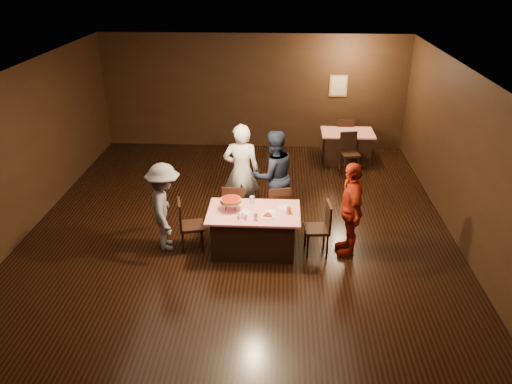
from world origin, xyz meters
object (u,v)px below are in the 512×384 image
(chair_end_right, at_px, (317,228))
(glass_back, at_px, (252,200))
(chair_back_far, at_px, (344,135))
(glass_amber, at_px, (289,210))
(back_table, at_px, (346,146))
(diner_white_jacket, at_px, (241,172))
(chair_end_left, at_px, (192,225))
(glass_front_left, at_px, (256,216))
(main_table, at_px, (254,231))
(chair_far_right, at_px, (277,207))
(chair_far_left, at_px, (235,206))
(plate_empty, at_px, (286,208))
(diner_grey_knit, at_px, (165,207))
(pizza_stand, at_px, (231,200))
(diner_red_shirt, at_px, (350,209))
(chair_back_near, at_px, (350,153))
(diner_navy_hoodie, at_px, (273,176))

(chair_end_right, bearing_deg, glass_back, -109.62)
(chair_back_far, bearing_deg, glass_amber, 75.18)
(back_table, distance_m, diner_white_jacket, 3.98)
(chair_end_left, relative_size, glass_front_left, 6.79)
(glass_amber, bearing_deg, chair_end_left, 178.32)
(main_table, height_order, chair_far_right, chair_far_right)
(chair_far_left, xyz_separation_m, plate_empty, (0.95, -0.60, 0.30))
(glass_front_left, bearing_deg, main_table, 99.46)
(diner_grey_knit, xyz_separation_m, plate_empty, (2.11, 0.14, -0.03))
(glass_front_left, bearing_deg, pizza_stand, 142.13)
(chair_end_left, bearing_deg, diner_white_jacket, -45.19)
(chair_back_far, relative_size, pizza_stand, 2.50)
(diner_red_shirt, bearing_deg, glass_back, -104.50)
(chair_end_right, relative_size, diner_red_shirt, 0.56)
(chair_far_right, distance_m, glass_front_left, 1.17)
(chair_back_near, bearing_deg, chair_back_far, 78.50)
(chair_end_left, xyz_separation_m, diner_white_jacket, (0.79, 1.27, 0.49))
(glass_front_left, bearing_deg, chair_far_left, 113.20)
(diner_navy_hoodie, bearing_deg, chair_back_far, -138.77)
(diner_red_shirt, relative_size, glass_amber, 12.14)
(main_table, relative_size, diner_red_shirt, 0.94)
(plate_empty, xyz_separation_m, glass_front_left, (-0.50, -0.45, 0.06))
(main_table, bearing_deg, chair_back_near, 60.26)
(plate_empty, distance_m, glass_front_left, 0.68)
(diner_navy_hoodie, bearing_deg, back_table, -142.85)
(diner_white_jacket, bearing_deg, diner_grey_knit, 45.13)
(main_table, relative_size, pizza_stand, 4.21)
(chair_end_left, xyz_separation_m, chair_end_right, (2.20, 0.00, 0.00))
(glass_back, bearing_deg, chair_back_far, 65.30)
(diner_red_shirt, relative_size, glass_back, 12.14)
(main_table, distance_m, glass_back, 0.55)
(diner_navy_hoodie, xyz_separation_m, diner_grey_knit, (-1.87, -1.21, -0.11))
(chair_end_right, bearing_deg, diner_white_jacket, -137.04)
(chair_back_near, distance_m, diner_grey_knit, 5.19)
(chair_end_right, distance_m, diner_red_shirt, 0.67)
(main_table, relative_size, chair_back_near, 1.68)
(glass_amber, bearing_deg, chair_far_right, 104.04)
(chair_end_right, height_order, diner_navy_hoodie, diner_navy_hoodie)
(chair_end_left, bearing_deg, glass_amber, -105.18)
(plate_empty, bearing_deg, glass_back, 165.96)
(main_table, xyz_separation_m, chair_end_right, (1.10, 0.00, 0.09))
(glass_amber, bearing_deg, diner_navy_hoodie, 102.78)
(diner_white_jacket, bearing_deg, chair_back_near, -135.47)
(back_table, height_order, diner_grey_knit, diner_grey_knit)
(back_table, relative_size, pizza_stand, 3.42)
(chair_back_near, bearing_deg, chair_end_right, -116.74)
(plate_empty, bearing_deg, diner_navy_hoodie, 102.55)
(chair_back_far, distance_m, diner_white_jacket, 4.45)
(chair_far_left, relative_size, chair_far_right, 1.00)
(back_table, distance_m, chair_back_far, 0.61)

